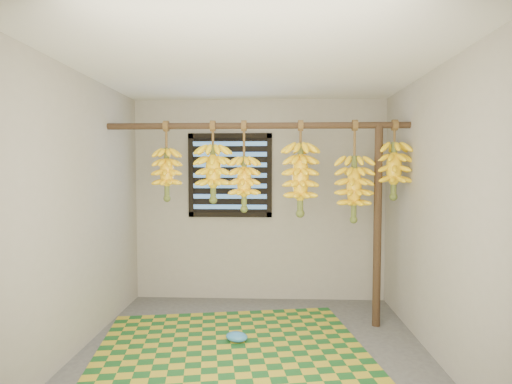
{
  "coord_description": "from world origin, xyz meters",
  "views": [
    {
      "loc": [
        0.16,
        -3.27,
        1.55
      ],
      "look_at": [
        0.0,
        0.55,
        1.35
      ],
      "focal_mm": 28.0,
      "sensor_mm": 36.0,
      "label": 1
    }
  ],
  "objects_px": {
    "support_post": "(377,227)",
    "banana_bunch_e": "(354,189)",
    "woven_mat": "(231,349)",
    "plastic_bag": "(237,337)",
    "banana_bunch_b": "(213,173)",
    "banana_bunch_c": "(244,183)",
    "banana_bunch_d": "(300,179)",
    "banana_bunch_f": "(394,170)",
    "banana_bunch_a": "(167,174)"
  },
  "relations": [
    {
      "from": "support_post",
      "to": "banana_bunch_e",
      "type": "bearing_deg",
      "value": 180.0
    },
    {
      "from": "woven_mat",
      "to": "plastic_bag",
      "type": "bearing_deg",
      "value": 78.09
    },
    {
      "from": "support_post",
      "to": "banana_bunch_b",
      "type": "bearing_deg",
      "value": 180.0
    },
    {
      "from": "banana_bunch_c",
      "to": "support_post",
      "type": "bearing_deg",
      "value": 0.0
    },
    {
      "from": "woven_mat",
      "to": "banana_bunch_d",
      "type": "xyz_separation_m",
      "value": [
        0.63,
        0.61,
        1.46
      ]
    },
    {
      "from": "banana_bunch_b",
      "to": "banana_bunch_f",
      "type": "xyz_separation_m",
      "value": [
        1.79,
        -0.0,
        0.03
      ]
    },
    {
      "from": "woven_mat",
      "to": "banana_bunch_e",
      "type": "bearing_deg",
      "value": 27.65
    },
    {
      "from": "support_post",
      "to": "banana_bunch_a",
      "type": "height_order",
      "value": "banana_bunch_a"
    },
    {
      "from": "plastic_bag",
      "to": "banana_bunch_d",
      "type": "distance_m",
      "value": 1.6
    },
    {
      "from": "support_post",
      "to": "banana_bunch_d",
      "type": "bearing_deg",
      "value": 180.0
    },
    {
      "from": "support_post",
      "to": "banana_bunch_b",
      "type": "xyz_separation_m",
      "value": [
        -1.64,
        0.0,
        0.53
      ]
    },
    {
      "from": "banana_bunch_f",
      "to": "plastic_bag",
      "type": "bearing_deg",
      "value": -163.37
    },
    {
      "from": "banana_bunch_b",
      "to": "plastic_bag",
      "type": "bearing_deg",
      "value": -58.69
    },
    {
      "from": "banana_bunch_d",
      "to": "banana_bunch_f",
      "type": "relative_size",
      "value": 1.22
    },
    {
      "from": "banana_bunch_b",
      "to": "banana_bunch_c",
      "type": "xyz_separation_m",
      "value": [
        0.31,
        0.0,
        -0.1
      ]
    },
    {
      "from": "woven_mat",
      "to": "banana_bunch_a",
      "type": "distance_m",
      "value": 1.78
    },
    {
      "from": "banana_bunch_a",
      "to": "banana_bunch_f",
      "type": "distance_m",
      "value": 2.26
    },
    {
      "from": "support_post",
      "to": "plastic_bag",
      "type": "xyz_separation_m",
      "value": [
        -1.36,
        -0.45,
        -0.95
      ]
    },
    {
      "from": "support_post",
      "to": "banana_bunch_d",
      "type": "xyz_separation_m",
      "value": [
        -0.77,
        0.0,
        0.47
      ]
    },
    {
      "from": "banana_bunch_b",
      "to": "banana_bunch_c",
      "type": "distance_m",
      "value": 0.33
    },
    {
      "from": "support_post",
      "to": "banana_bunch_b",
      "type": "distance_m",
      "value": 1.72
    },
    {
      "from": "banana_bunch_d",
      "to": "woven_mat",
      "type": "bearing_deg",
      "value": -136.04
    },
    {
      "from": "woven_mat",
      "to": "banana_bunch_f",
      "type": "distance_m",
      "value": 2.27
    },
    {
      "from": "banana_bunch_d",
      "to": "banana_bunch_e",
      "type": "bearing_deg",
      "value": 0.0
    },
    {
      "from": "plastic_bag",
      "to": "woven_mat",
      "type": "bearing_deg",
      "value": -101.91
    },
    {
      "from": "banana_bunch_a",
      "to": "banana_bunch_d",
      "type": "distance_m",
      "value": 1.34
    },
    {
      "from": "plastic_bag",
      "to": "banana_bunch_c",
      "type": "relative_size",
      "value": 0.23
    },
    {
      "from": "banana_bunch_c",
      "to": "banana_bunch_d",
      "type": "distance_m",
      "value": 0.56
    },
    {
      "from": "support_post",
      "to": "banana_bunch_c",
      "type": "relative_size",
      "value": 2.23
    },
    {
      "from": "support_post",
      "to": "plastic_bag",
      "type": "distance_m",
      "value": 1.72
    },
    {
      "from": "support_post",
      "to": "woven_mat",
      "type": "bearing_deg",
      "value": -156.48
    },
    {
      "from": "banana_bunch_f",
      "to": "banana_bunch_a",
      "type": "bearing_deg",
      "value": 180.0
    },
    {
      "from": "banana_bunch_e",
      "to": "banana_bunch_f",
      "type": "bearing_deg",
      "value": -0.0
    },
    {
      "from": "woven_mat",
      "to": "banana_bunch_d",
      "type": "relative_size",
      "value": 2.44
    },
    {
      "from": "support_post",
      "to": "banana_bunch_f",
      "type": "bearing_deg",
      "value": -0.0
    },
    {
      "from": "banana_bunch_c",
      "to": "banana_bunch_d",
      "type": "relative_size",
      "value": 0.95
    },
    {
      "from": "banana_bunch_c",
      "to": "banana_bunch_e",
      "type": "height_order",
      "value": "same"
    },
    {
      "from": "support_post",
      "to": "banana_bunch_a",
      "type": "distance_m",
      "value": 2.17
    },
    {
      "from": "banana_bunch_b",
      "to": "banana_bunch_e",
      "type": "distance_m",
      "value": 1.41
    },
    {
      "from": "banana_bunch_a",
      "to": "plastic_bag",
      "type": "bearing_deg",
      "value": -31.26
    },
    {
      "from": "support_post",
      "to": "banana_bunch_e",
      "type": "height_order",
      "value": "banana_bunch_e"
    },
    {
      "from": "plastic_bag",
      "to": "banana_bunch_f",
      "type": "xyz_separation_m",
      "value": [
        1.51,
        0.45,
        1.5
      ]
    },
    {
      "from": "plastic_bag",
      "to": "banana_bunch_e",
      "type": "distance_m",
      "value": 1.8
    },
    {
      "from": "support_post",
      "to": "banana_bunch_f",
      "type": "relative_size",
      "value": 2.59
    },
    {
      "from": "banana_bunch_e",
      "to": "banana_bunch_f",
      "type": "distance_m",
      "value": 0.43
    },
    {
      "from": "plastic_bag",
      "to": "banana_bunch_e",
      "type": "height_order",
      "value": "banana_bunch_e"
    },
    {
      "from": "woven_mat",
      "to": "banana_bunch_a",
      "type": "xyz_separation_m",
      "value": [
        -0.71,
        0.61,
        1.52
      ]
    },
    {
      "from": "plastic_bag",
      "to": "banana_bunch_f",
      "type": "bearing_deg",
      "value": 16.63
    },
    {
      "from": "support_post",
      "to": "banana_bunch_b",
      "type": "relative_size",
      "value": 2.48
    },
    {
      "from": "banana_bunch_b",
      "to": "banana_bunch_f",
      "type": "height_order",
      "value": "same"
    }
  ]
}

